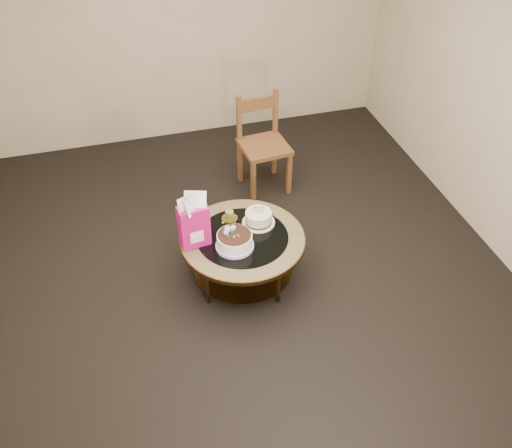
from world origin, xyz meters
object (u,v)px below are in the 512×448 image
object	(u,v)px
decorated_cake	(234,241)
dining_chair	(263,144)
coffee_table	(243,244)
gift_bag	(194,221)
cream_cake	(259,218)

from	to	relation	value
decorated_cake	dining_chair	xyz separation A→B (m)	(0.63, 1.36, -0.03)
decorated_cake	coffee_table	bearing A→B (deg)	47.13
coffee_table	gift_bag	xyz separation A→B (m)	(-0.38, 0.03, 0.31)
coffee_table	cream_cake	bearing A→B (deg)	37.74
coffee_table	dining_chair	bearing A→B (deg)	66.92
coffee_table	cream_cake	xyz separation A→B (m)	(0.17, 0.13, 0.13)
coffee_table	decorated_cake	world-z (taller)	decorated_cake
decorated_cake	gift_bag	world-z (taller)	gift_bag
decorated_cake	gift_bag	bearing A→B (deg)	156.37
cream_cake	gift_bag	world-z (taller)	gift_bag
decorated_cake	gift_bag	distance (m)	0.36
cream_cake	gift_bag	bearing A→B (deg)	-155.61
decorated_cake	dining_chair	world-z (taller)	dining_chair
coffee_table	decorated_cake	distance (m)	0.19
coffee_table	decorated_cake	xyz separation A→B (m)	(-0.09, -0.10, 0.14)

